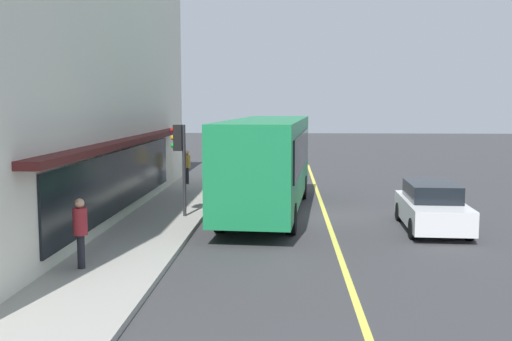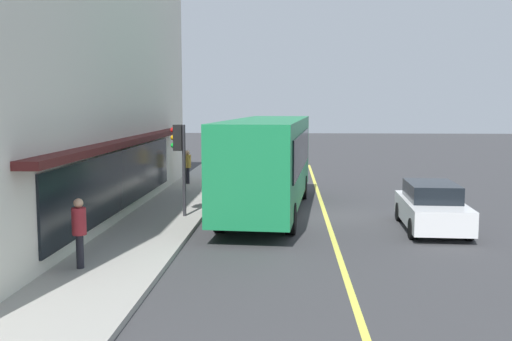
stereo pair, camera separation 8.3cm
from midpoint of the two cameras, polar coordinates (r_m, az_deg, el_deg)
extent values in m
plane|color=#38383A|center=(21.69, 6.64, -4.40)|extent=(120.00, 120.00, 0.00)
cube|color=#9E9B93|center=(22.06, -8.39, -4.05)|extent=(80.00, 2.69, 0.15)
cube|color=#D8D14C|center=(21.69, 6.64, -4.39)|extent=(36.00, 0.16, 0.01)
cube|color=#4C1919|center=(20.64, -12.24, 2.78)|extent=(16.34, 0.70, 0.20)
cube|color=black|center=(20.82, -12.74, -0.79)|extent=(14.00, 0.08, 2.00)
cube|color=#197F47|center=(21.89, 1.04, 1.03)|extent=(11.16, 3.36, 3.00)
cube|color=black|center=(27.27, 2.32, 2.87)|extent=(0.28, 2.10, 1.80)
cube|color=black|center=(21.74, -2.38, 1.94)|extent=(8.78, 0.75, 1.32)
cube|color=black|center=(21.45, 4.33, 1.87)|extent=(8.78, 0.75, 1.32)
cube|color=#0CF259|center=(27.29, 2.34, 4.74)|extent=(0.23, 1.90, 0.36)
cube|color=#2D2D33|center=(27.51, 2.32, -0.47)|extent=(0.35, 2.41, 0.40)
cylinder|color=black|center=(25.67, -0.60, -1.53)|extent=(1.02, 0.38, 1.00)
cylinder|color=black|center=(25.46, 4.45, -1.61)|extent=(1.02, 0.38, 1.00)
cylinder|color=black|center=(18.82, -3.60, -4.49)|extent=(1.02, 0.38, 1.00)
cylinder|color=black|center=(18.53, 3.30, -4.67)|extent=(1.02, 0.38, 1.00)
cylinder|color=#2D2D33|center=(20.72, -7.05, -0.02)|extent=(0.12, 0.12, 3.20)
cube|color=black|center=(20.66, -7.65, 3.15)|extent=(0.30, 0.30, 0.90)
sphere|color=red|center=(20.68, -8.12, 3.90)|extent=(0.18, 0.18, 0.18)
sphere|color=orange|center=(20.69, -8.11, 3.15)|extent=(0.18, 0.18, 0.18)
sphere|color=green|center=(20.71, -8.10, 2.41)|extent=(0.18, 0.18, 0.18)
cube|color=white|center=(19.99, 16.49, -3.82)|extent=(4.38, 1.99, 0.75)
cube|color=black|center=(20.04, 16.47, -1.92)|extent=(2.47, 1.62, 0.55)
cylinder|color=black|center=(18.87, 19.74, -5.40)|extent=(0.65, 0.25, 0.64)
cylinder|color=black|center=(18.53, 14.80, -5.44)|extent=(0.65, 0.25, 0.64)
cylinder|color=black|center=(21.58, 17.89, -3.87)|extent=(0.65, 0.25, 0.64)
cylinder|color=black|center=(21.28, 13.57, -3.87)|extent=(0.65, 0.25, 0.64)
cylinder|color=black|center=(29.21, -6.74, -0.50)|extent=(0.18, 0.18, 0.80)
cylinder|color=#B28C33|center=(29.13, -6.76, 0.90)|extent=(0.34, 0.34, 0.63)
sphere|color=tan|center=(29.09, -6.77, 1.73)|extent=(0.22, 0.22, 0.22)
cylinder|color=black|center=(30.55, -3.99, -0.12)|extent=(0.18, 0.18, 0.84)
cylinder|color=#B28C33|center=(30.48, -4.01, 1.28)|extent=(0.34, 0.34, 0.66)
sphere|color=tan|center=(30.44, -4.01, 2.12)|extent=(0.23, 0.23, 0.23)
cylinder|color=black|center=(14.86, -16.67, -7.50)|extent=(0.18, 0.18, 0.82)
cylinder|color=maroon|center=(14.71, -16.76, -4.72)|extent=(0.34, 0.34, 0.65)
sphere|color=tan|center=(14.63, -16.82, -3.04)|extent=(0.23, 0.23, 0.23)
camera|label=1|loc=(0.04, -90.11, -0.01)|focal=41.49mm
camera|label=2|loc=(0.04, 89.89, 0.01)|focal=41.49mm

